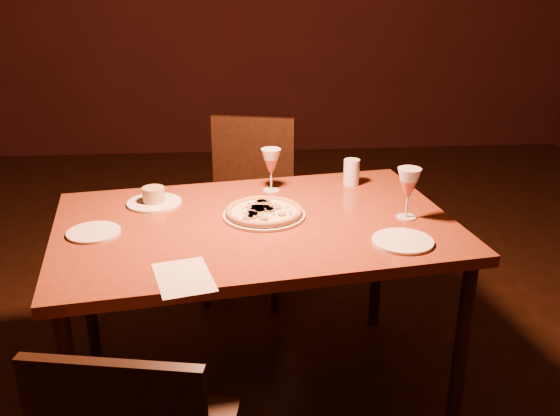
{
  "coord_description": "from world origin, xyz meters",
  "views": [
    {
      "loc": [
        -0.14,
        -2.19,
        1.68
      ],
      "look_at": [
        0.03,
        -0.01,
        0.81
      ],
      "focal_mm": 40.0,
      "sensor_mm": 36.0,
      "label": 1
    }
  ],
  "objects": [
    {
      "name": "side_plate_left",
      "position": [
        -0.64,
        -0.13,
        0.79
      ],
      "size": [
        0.19,
        0.19,
        0.01
      ],
      "primitive_type": "cylinder",
      "color": "white",
      "rests_on": "dining_table"
    },
    {
      "name": "wine_glass_right",
      "position": [
        0.5,
        -0.07,
        0.88
      ],
      "size": [
        0.09,
        0.09,
        0.19
      ],
      "primitive_type": null,
      "color": "#B14F49",
      "rests_on": "dining_table"
    },
    {
      "name": "water_tumbler",
      "position": [
        0.37,
        0.31,
        0.84
      ],
      "size": [
        0.07,
        0.07,
        0.11
      ],
      "primitive_type": "cylinder",
      "color": "silver",
      "rests_on": "dining_table"
    },
    {
      "name": "menu_card",
      "position": [
        -0.3,
        -0.49,
        0.78
      ],
      "size": [
        0.22,
        0.27,
        0.0
      ],
      "primitive_type": "cube",
      "rotation": [
        0.0,
        0.0,
        0.25
      ],
      "color": "beige",
      "rests_on": "dining_table"
    },
    {
      "name": "wine_glass_far",
      "position": [
        0.02,
        0.26,
        0.87
      ],
      "size": [
        0.08,
        0.08,
        0.18
      ],
      "primitive_type": null,
      "color": "#B14F49",
      "rests_on": "dining_table"
    },
    {
      "name": "side_plate_near",
      "position": [
        0.43,
        -0.29,
        0.79
      ],
      "size": [
        0.21,
        0.21,
        0.01
      ],
      "primitive_type": "cylinder",
      "color": "white",
      "rests_on": "dining_table"
    },
    {
      "name": "dining_table",
      "position": [
        -0.06,
        -0.06,
        0.71
      ],
      "size": [
        1.58,
        1.14,
        0.78
      ],
      "rotation": [
        0.0,
        0.0,
        0.15
      ],
      "color": "maroon",
      "rests_on": "floor"
    },
    {
      "name": "pizza_plate",
      "position": [
        -0.03,
        -0.02,
        0.8
      ],
      "size": [
        0.31,
        0.31,
        0.03
      ],
      "color": "white",
      "rests_on": "dining_table"
    },
    {
      "name": "ramekin_saucer",
      "position": [
        -0.46,
        0.15,
        0.8
      ],
      "size": [
        0.22,
        0.22,
        0.07
      ],
      "color": "white",
      "rests_on": "dining_table"
    },
    {
      "name": "floor",
      "position": [
        0.0,
        0.0,
        0.0
      ],
      "size": [
        7.0,
        7.0,
        0.0
      ],
      "primitive_type": "plane",
      "color": "black",
      "rests_on": "ground"
    },
    {
      "name": "chair_far",
      "position": [
        -0.06,
        0.88,
        0.52
      ],
      "size": [
        0.54,
        0.54,
        0.92
      ],
      "rotation": [
        0.0,
        0.0,
        -0.24
      ],
      "color": "black",
      "rests_on": "floor"
    }
  ]
}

